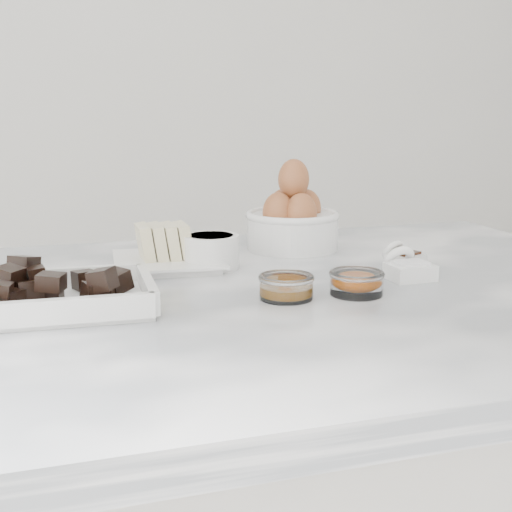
{
  "coord_description": "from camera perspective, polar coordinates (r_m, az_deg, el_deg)",
  "views": [
    {
      "loc": [
        -0.27,
        -0.87,
        1.18
      ],
      "look_at": [
        0.02,
        0.03,
        0.98
      ],
      "focal_mm": 50.0,
      "sensor_mm": 36.0,
      "label": 1
    }
  ],
  "objects": [
    {
      "name": "zest_bowl",
      "position": [
        0.93,
        8.05,
        -2.06
      ],
      "size": [
        0.07,
        0.07,
        0.03
      ],
      "color": "white",
      "rests_on": "marble_slab"
    },
    {
      "name": "salt_spoon",
      "position": [
        1.03,
        12.02,
        -0.92
      ],
      "size": [
        0.06,
        0.07,
        0.05
      ],
      "color": "white",
      "rests_on": "marble_slab"
    },
    {
      "name": "butter_plate",
      "position": [
        1.08,
        -7.23,
        0.32
      ],
      "size": [
        0.18,
        0.18,
        0.07
      ],
      "color": "white",
      "rests_on": "marble_slab"
    },
    {
      "name": "egg_bowl",
      "position": [
        1.2,
        2.94,
        2.89
      ],
      "size": [
        0.16,
        0.16,
        0.15
      ],
      "color": "white",
      "rests_on": "marble_slab"
    },
    {
      "name": "vanilla_spoon",
      "position": [
        1.11,
        11.63,
        -0.07
      ],
      "size": [
        0.06,
        0.07,
        0.04
      ],
      "color": "white",
      "rests_on": "marble_slab"
    },
    {
      "name": "chocolate_dish",
      "position": [
        0.88,
        -15.24,
        -2.7
      ],
      "size": [
        0.22,
        0.17,
        0.06
      ],
      "color": "white",
      "rests_on": "marble_slab"
    },
    {
      "name": "sugar_ramekin",
      "position": [
        1.07,
        -3.62,
        0.49
      ],
      "size": [
        0.08,
        0.08,
        0.05
      ],
      "color": "white",
      "rests_on": "marble_slab"
    },
    {
      "name": "honey_bowl",
      "position": [
        0.9,
        2.44,
        -2.43
      ],
      "size": [
        0.07,
        0.07,
        0.03
      ],
      "color": "white",
      "rests_on": "marble_slab"
    },
    {
      "name": "marble_slab",
      "position": [
        0.95,
        -0.6,
        -4.0
      ],
      "size": [
        1.2,
        0.8,
        0.04
      ],
      "primitive_type": "cube",
      "color": "white",
      "rests_on": "cabinet"
    }
  ]
}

